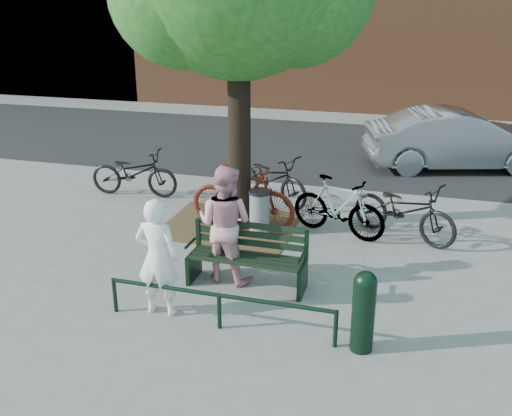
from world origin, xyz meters
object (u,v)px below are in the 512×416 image
(park_bench, at_px, (248,254))
(bicycle_c, at_px, (270,178))
(person_left, at_px, (158,258))
(parked_car, at_px, (458,140))
(bollard, at_px, (364,308))
(person_right, at_px, (225,224))
(litter_bin, at_px, (260,212))

(park_bench, bearing_deg, bicycle_c, 99.81)
(person_left, height_order, bicycle_c, person_left)
(park_bench, height_order, parked_car, parked_car)
(bicycle_c, bearing_deg, bollard, -125.57)
(person_left, xyz_separation_m, person_right, (0.52, 1.20, 0.07))
(person_left, xyz_separation_m, bollard, (2.71, -0.11, -0.26))
(park_bench, height_order, bicycle_c, bicycle_c)
(person_left, xyz_separation_m, litter_bin, (0.53, 3.05, -0.41))
(person_left, bearing_deg, bollard, 175.45)
(person_left, relative_size, person_right, 0.92)
(park_bench, distance_m, bollard, 2.20)
(parked_car, bearing_deg, bicycle_c, 117.71)
(person_left, height_order, person_right, person_right)
(person_right, xyz_separation_m, parked_car, (3.58, 7.23, -0.15))
(bollard, height_order, litter_bin, bollard)
(litter_bin, bearing_deg, park_bench, -79.10)
(person_left, distance_m, parked_car, 9.38)
(park_bench, bearing_deg, person_right, 169.37)
(person_right, xyz_separation_m, bicycle_c, (-0.24, 3.52, -0.37))
(bollard, xyz_separation_m, litter_bin, (-2.18, 3.16, -0.15))
(person_right, bearing_deg, park_bench, 177.44)
(bollard, bearing_deg, person_left, 177.65)
(person_left, bearing_deg, park_bench, -130.76)
(bollard, distance_m, bicycle_c, 5.41)
(park_bench, relative_size, litter_bin, 2.12)
(park_bench, relative_size, person_left, 1.06)
(person_left, xyz_separation_m, bicycle_c, (0.28, 4.72, -0.30))
(bollard, bearing_deg, bicycle_c, 116.75)
(person_right, bearing_deg, parked_car, -108.24)
(park_bench, distance_m, person_left, 1.48)
(park_bench, distance_m, parked_car, 7.98)
(person_left, relative_size, litter_bin, 2.00)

